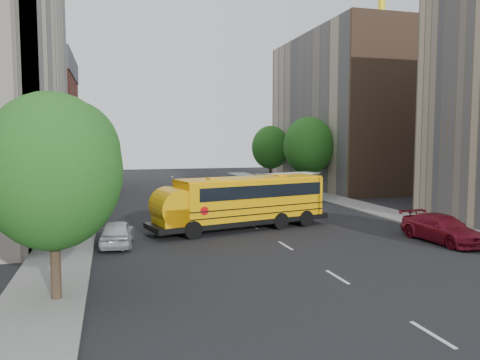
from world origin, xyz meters
name	(u,v)px	position (x,y,z in m)	size (l,w,h in m)	color
ground	(245,221)	(0.00, 0.00, 0.00)	(120.00, 120.00, 0.00)	black
sidewalk_left	(77,216)	(-11.50, 5.00, 0.06)	(3.00, 80.00, 0.12)	slate
sidewalk_right	(355,205)	(11.50, 5.00, 0.06)	(3.00, 80.00, 0.12)	slate
lane_markings	(214,202)	(0.00, 10.00, 0.01)	(0.15, 64.00, 0.01)	silver
building_left_redbrick	(30,133)	(-18.00, 28.00, 6.50)	(10.00, 15.00, 13.00)	maroon
building_right_far	(342,112)	(18.00, 20.00, 9.00)	(10.00, 22.00, 18.00)	tan
building_right_sidewall	(396,106)	(18.00, 9.00, 9.00)	(10.10, 0.30, 18.00)	brown
tower_crane	(396,6)	(30.25, 28.00, 24.48)	(28.50, 1.20, 35.75)	yellow
street_tree_0	(52,171)	(-11.00, -14.00, 4.64)	(4.80, 4.80, 7.41)	#38281C
street_tree_1	(73,154)	(-11.00, -4.00, 4.95)	(5.12, 5.12, 7.90)	#38281C
street_tree_2	(88,149)	(-11.00, 14.00, 4.83)	(4.99, 4.99, 7.71)	#38281C
street_tree_4	(308,146)	(11.00, 14.00, 5.08)	(5.25, 5.25, 8.10)	#38281C
street_tree_5	(271,147)	(11.00, 26.00, 4.70)	(4.86, 4.86, 7.51)	#38281C
school_bus	(239,200)	(-1.17, -2.87, 1.90)	(12.34, 5.53, 3.40)	black
safari_truck	(290,187)	(6.93, 8.93, 1.38)	(6.45, 4.05, 2.61)	black
parked_car_0	(117,233)	(-8.80, -5.59, 0.71)	(1.67, 4.16, 1.42)	#B6B6BD
parked_car_1	(105,197)	(-9.60, 11.59, 0.65)	(1.37, 3.94, 1.30)	white
parked_car_2	(111,182)	(-9.01, 25.77, 0.67)	(2.21, 4.79, 1.33)	black
parked_car_3	(442,229)	(8.80, -9.47, 0.76)	(2.13, 5.24, 1.52)	maroon
parked_car_4	(290,185)	(9.60, 15.58, 0.77)	(1.83, 4.54, 1.55)	#313557
parked_car_5	(263,180)	(8.80, 22.39, 0.77)	(1.64, 4.70, 1.55)	#9B9A96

